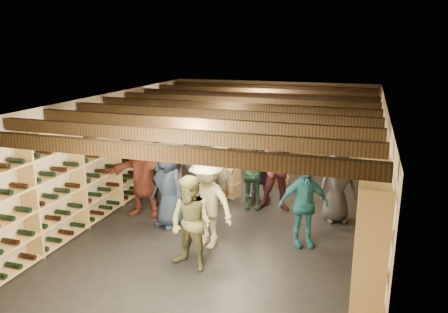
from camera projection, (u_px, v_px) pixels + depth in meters
name	position (u px, v px, depth m)	size (l,w,h in m)	color
ground	(230.00, 219.00, 8.75)	(8.00, 8.00, 0.00)	black
walls	(230.00, 162.00, 8.44)	(5.52, 8.02, 2.40)	#BAA890
ceiling	(230.00, 100.00, 8.13)	(5.50, 8.00, 0.01)	beige
ceiling_joists	(230.00, 107.00, 8.16)	(5.40, 7.12, 0.18)	black
wine_rack_left	(114.00, 157.00, 9.24)	(0.32, 7.50, 2.15)	tan
wine_rack_right	(369.00, 181.00, 7.70)	(0.32, 7.50, 2.15)	tan
wine_rack_back	(271.00, 131.00, 11.99)	(4.70, 0.30, 2.15)	tan
crate_stack_left	(228.00, 182.00, 9.99)	(0.58, 0.47, 0.68)	tan
crate_stack_right	(268.00, 172.00, 10.77)	(0.55, 0.41, 0.68)	tan
crate_loose	(278.00, 179.00, 11.02)	(0.50, 0.33, 0.17)	tan
person_0	(194.00, 169.00, 9.06)	(0.86, 0.56, 1.76)	black
person_1	(148.00, 165.00, 9.29)	(0.67, 0.44, 1.83)	black
person_2	(191.00, 224.00, 6.69)	(0.73, 0.57, 1.50)	brown
person_3	(207.00, 203.00, 7.42)	(1.04, 0.60, 1.60)	beige
person_4	(303.00, 205.00, 7.47)	(0.88, 0.36, 1.49)	#1E5D72
person_5	(143.00, 175.00, 8.78)	(1.57, 0.50, 1.70)	brown
person_6	(168.00, 188.00, 8.26)	(0.76, 0.49, 1.55)	#202C46
person_7	(219.00, 165.00, 9.51)	(0.62, 0.40, 1.69)	gray
person_8	(279.00, 169.00, 9.03)	(0.88, 0.68, 1.80)	#431920
person_9	(174.00, 169.00, 9.39)	(1.02, 0.59, 1.58)	#B1A8A1
person_10	(252.00, 174.00, 9.17)	(0.88, 0.37, 1.51)	#244A38
person_11	(260.00, 166.00, 9.65)	(1.46, 0.46, 1.57)	slate
person_12	(338.00, 185.00, 8.51)	(0.73, 0.47, 1.49)	#333338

